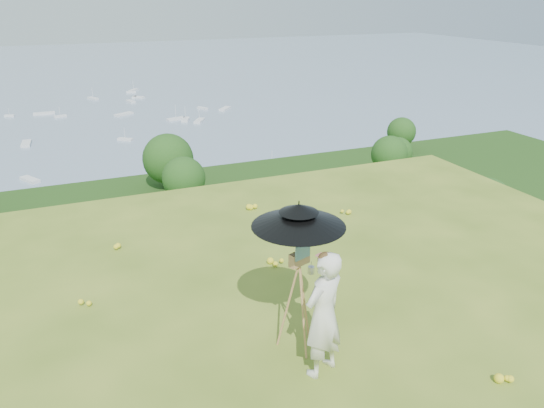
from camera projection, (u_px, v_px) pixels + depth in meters
name	position (u px, v px, depth m)	size (l,w,h in m)	color
ground	(353.00, 327.00, 8.07)	(14.00, 14.00, 0.00)	#577220
forest_slope	(140.00, 385.00, 48.86)	(140.00, 56.00, 22.00)	#16380F
shoreline_tier	(102.00, 262.00, 85.74)	(170.00, 28.00, 8.00)	#716D5A
bay_water	(59.00, 89.00, 226.35)	(700.00, 700.00, 0.00)	#7692A9
slope_trees	(124.00, 249.00, 43.64)	(110.00, 50.00, 6.00)	#154615
harbor_town	(97.00, 226.00, 83.31)	(110.00, 22.00, 5.00)	beige
moored_boats	(24.00, 134.00, 154.08)	(140.00, 140.00, 0.70)	silver
wildflowers	(345.00, 315.00, 8.26)	(10.00, 10.50, 0.12)	yellow
painter	(323.00, 314.00, 6.80)	(0.65, 0.43, 1.78)	white
field_easel	(298.00, 297.00, 7.32)	(0.63, 0.63, 1.65)	#AC8348
sun_umbrella	(298.00, 232.00, 6.98)	(1.25, 1.25, 0.88)	black
painter_cap	(326.00, 256.00, 6.49)	(0.19, 0.23, 0.10)	#E3807C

